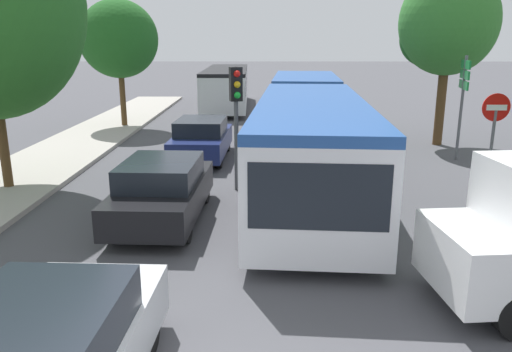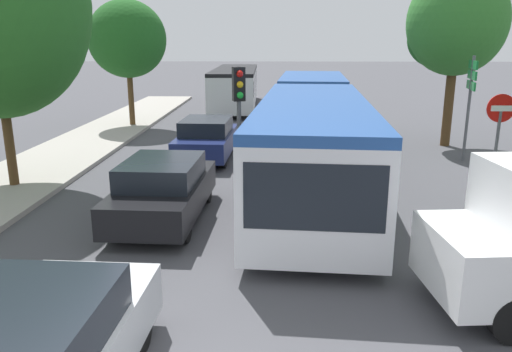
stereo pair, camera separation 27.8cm
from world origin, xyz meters
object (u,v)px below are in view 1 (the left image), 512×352
queued_car_navy (202,139)px  tree_right_mid (445,25)px  direction_sign_post (464,86)px  no_entry_sign (493,131)px  tree_left_far (119,39)px  queued_car_black (163,190)px  articulated_bus (308,120)px  city_bus_rear (227,85)px  traffic_light (236,101)px

queued_car_navy → tree_right_mid: size_ratio=0.62×
queued_car_navy → direction_sign_post: size_ratio=1.17×
no_entry_sign → tree_left_far: bearing=-132.6°
queued_car_black → tree_left_far: size_ratio=0.72×
queued_car_navy → tree_right_mid: tree_right_mid is taller
articulated_bus → direction_sign_post: bearing=102.3°
no_entry_sign → city_bus_rear: bearing=-157.4°
direction_sign_post → tree_right_mid: (0.16, 2.76, 2.08)m
no_entry_sign → tree_left_far: size_ratio=0.47×
queued_car_navy → traffic_light: bearing=-157.6°
city_bus_rear → tree_left_far: (-4.47, -7.70, 2.75)m
city_bus_rear → traffic_light: (1.44, -18.10, 1.10)m
tree_left_far → tree_right_mid: 14.20m
articulated_bus → direction_sign_post: size_ratio=4.95×
traffic_light → tree_left_far: (-5.90, 10.40, 1.65)m
articulated_bus → tree_left_far: size_ratio=3.00×
queued_car_navy → no_entry_sign: size_ratio=1.49×
queued_car_black → queued_car_navy: bearing=0.5°
city_bus_rear → traffic_light: 18.19m
tree_right_mid → articulated_bus: bearing=-147.4°
traffic_light → direction_sign_post: size_ratio=0.94×
queued_car_black → no_entry_sign: no_entry_sign is taller
articulated_bus → traffic_light: size_ratio=5.24×
traffic_light → queued_car_navy: bearing=-177.0°
articulated_bus → queued_car_navy: size_ratio=4.23×
tree_left_far → tree_right_mid: bearing=-15.9°
city_bus_rear → no_entry_sign: (7.96, -19.14, 0.48)m
articulated_bus → queued_car_navy: articulated_bus is taller
queued_car_navy → articulated_bus: bearing=-100.9°
city_bus_rear → tree_right_mid: 15.13m
queued_car_black → tree_left_far: 14.00m
direction_sign_post → articulated_bus: bearing=19.2°
queued_car_navy → tree_left_far: 8.65m
queued_car_navy → tree_right_mid: bearing=-71.4°
queued_car_navy → direction_sign_post: 9.19m
city_bus_rear → queued_car_navy: size_ratio=2.68×
city_bus_rear → queued_car_black: size_ratio=2.65×
traffic_light → tree_left_far: bearing=-167.6°
articulated_bus → direction_sign_post: 5.51m
traffic_light → no_entry_sign: (6.52, -1.04, -0.62)m
queued_car_navy → queued_car_black: bearing=-179.5°
direction_sign_post → tree_left_far: (-13.49, 6.64, 1.58)m
direction_sign_post → tree_left_far: 15.12m
city_bus_rear → queued_car_navy: bearing=179.1°
queued_car_black → traffic_light: bearing=-30.6°
queued_car_navy → tree_right_mid: 10.31m
traffic_light → tree_right_mid: (7.75, 6.52, 2.15)m
tree_left_far → tree_right_mid: (13.65, -3.88, 0.50)m
queued_car_black → tree_left_far: (-4.30, 12.88, 3.41)m
city_bus_rear → traffic_light: size_ratio=3.32×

